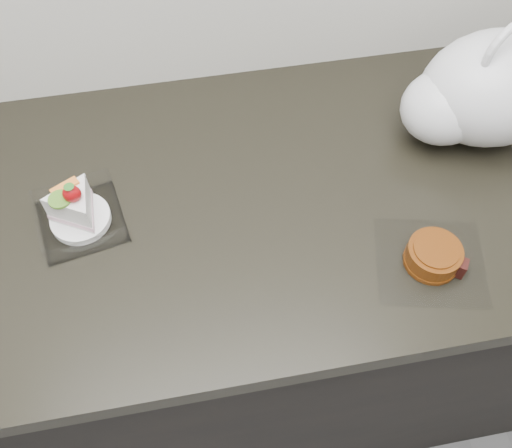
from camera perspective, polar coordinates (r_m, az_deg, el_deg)
counter at (r=1.36m, az=-4.45°, el=-9.15°), size 2.04×0.64×0.90m
cake_tray at (r=0.97m, az=-17.39°, el=1.11°), size 0.16×0.16×0.11m
mooncake_wrap at (r=0.93m, az=17.34°, el=-3.18°), size 0.20×0.19×0.04m
plastic_bag at (r=1.08m, az=21.95°, el=12.21°), size 0.34×0.27×0.24m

